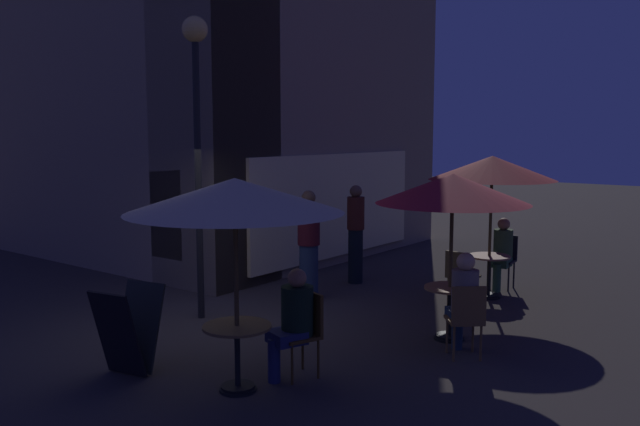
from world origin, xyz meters
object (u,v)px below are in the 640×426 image
(patio_umbrella_1, at_px, (453,190))
(cafe_chair_2, at_px, (460,273))
(cafe_table_0, at_px, (237,343))
(patron_seated_1, at_px, (464,297))
(cafe_table_1, at_px, (450,302))
(patio_umbrella_2, at_px, (492,169))
(menu_sandwich_board, at_px, (129,330))
(street_lamp_near_corner, at_px, (196,99))
(patio_umbrella_0, at_px, (235,197))
(cafe_chair_1, at_px, (467,315))
(cafe_chair_0, at_px, (305,326))
(cafe_chair_3, at_px, (504,256))
(patron_standing_4, at_px, (356,233))
(patron_standing_3, at_px, (309,245))
(patron_seated_0, at_px, (294,316))
(patron_seated_2, at_px, (502,249))
(cafe_table_2, at_px, (489,268))

(patio_umbrella_1, distance_m, cafe_chair_2, 2.19)
(cafe_table_0, distance_m, patron_seated_1, 2.87)
(cafe_table_1, relative_size, patio_umbrella_2, 0.30)
(menu_sandwich_board, bearing_deg, street_lamp_near_corner, 16.33)
(patio_umbrella_0, xyz_separation_m, patio_umbrella_1, (2.98, -0.99, -0.08))
(cafe_table_1, bearing_deg, street_lamp_near_corner, 111.39)
(menu_sandwich_board, height_order, cafe_chair_1, menu_sandwich_board)
(patio_umbrella_2, xyz_separation_m, cafe_chair_0, (-4.60, 0.21, -1.58))
(menu_sandwich_board, distance_m, cafe_chair_3, 6.86)
(cafe_chair_2, bearing_deg, patron_standing_4, 85.77)
(patron_standing_4, bearing_deg, menu_sandwich_board, 125.80)
(patron_standing_4, bearing_deg, patron_seated_1, 173.28)
(menu_sandwich_board, relative_size, patio_umbrella_1, 0.45)
(patio_umbrella_1, height_order, patio_umbrella_2, patio_umbrella_2)
(street_lamp_near_corner, xyz_separation_m, cafe_chair_0, (-0.86, -2.68, -2.65))
(cafe_chair_3, bearing_deg, patron_standing_3, -43.83)
(patron_seated_0, bearing_deg, patio_umbrella_0, 0.00)
(patio_umbrella_1, height_order, patron_seated_1, patio_umbrella_1)
(street_lamp_near_corner, height_order, cafe_table_1, street_lamp_near_corner)
(cafe_chair_1, xyz_separation_m, patron_standing_4, (2.55, 3.39, 0.36))
(street_lamp_near_corner, xyz_separation_m, patron_seated_1, (0.84, -3.81, -2.48))
(cafe_table_1, bearing_deg, patron_standing_3, 80.37)
(cafe_table_1, relative_size, cafe_chair_1, 0.77)
(patron_seated_0, bearing_deg, cafe_table_1, -178.21)
(cafe_table_1, bearing_deg, patron_seated_2, 10.24)
(patio_umbrella_2, xyz_separation_m, patron_standing_4, (-0.46, 2.37, -1.23))
(cafe_table_2, distance_m, cafe_chair_0, 4.61)
(menu_sandwich_board, bearing_deg, cafe_table_1, -45.57)
(cafe_table_0, height_order, patron_seated_0, patron_seated_0)
(patron_seated_2, bearing_deg, cafe_table_1, 4.71)
(street_lamp_near_corner, height_order, patio_umbrella_0, street_lamp_near_corner)
(cafe_table_1, xyz_separation_m, patron_seated_1, (-0.48, -0.42, 0.23))
(cafe_table_2, height_order, cafe_chair_3, cafe_chair_3)
(cafe_table_1, bearing_deg, cafe_table_0, 161.67)
(cafe_table_0, distance_m, patio_umbrella_1, 3.47)
(menu_sandwich_board, bearing_deg, patron_standing_3, -4.43)
(patron_seated_0, distance_m, patron_seated_2, 5.44)
(patio_umbrella_2, relative_size, cafe_chair_2, 2.61)
(street_lamp_near_corner, distance_m, patio_umbrella_0, 3.12)
(street_lamp_near_corner, relative_size, cafe_table_2, 6.13)
(cafe_table_1, bearing_deg, cafe_chair_3, 10.04)
(patron_seated_0, bearing_deg, cafe_chair_2, -162.70)
(patron_seated_2, height_order, patron_standing_3, patron_standing_3)
(menu_sandwich_board, distance_m, cafe_chair_0, 2.00)
(cafe_table_1, relative_size, cafe_chair_0, 0.75)
(cafe_chair_0, bearing_deg, patron_seated_0, 0.00)
(patron_seated_1, bearing_deg, patron_standing_3, 32.20)
(cafe_table_2, distance_m, patio_umbrella_2, 1.64)
(cafe_chair_0, bearing_deg, cafe_chair_3, -161.63)
(cafe_table_0, height_order, patron_standing_3, patron_standing_3)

